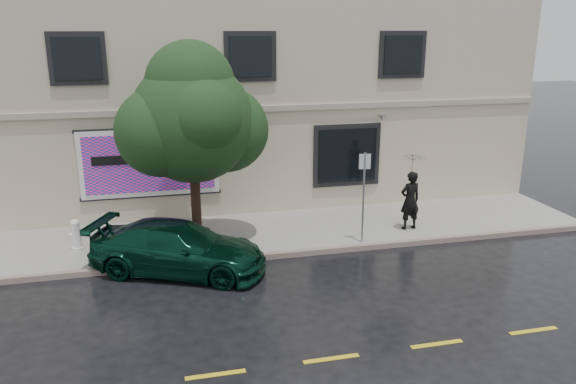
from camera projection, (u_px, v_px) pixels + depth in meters
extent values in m
plane|color=black|center=(288.00, 281.00, 13.93)|extent=(90.00, 90.00, 0.00)
cube|color=#9E9B95|center=(263.00, 233.00, 16.94)|extent=(20.00, 3.50, 0.15)
cube|color=gray|center=(276.00, 255.00, 15.31)|extent=(20.00, 0.18, 0.16)
cube|color=gold|center=(331.00, 359.00, 10.67)|extent=(19.00, 0.12, 0.01)
cube|color=#B7AB93|center=(233.00, 97.00, 21.34)|extent=(20.00, 8.00, 7.00)
cube|color=#9E9984|center=(251.00, 109.00, 17.54)|extent=(20.00, 0.12, 0.18)
cube|color=black|center=(347.00, 155.00, 18.72)|extent=(2.30, 0.10, 2.10)
cube|color=black|center=(347.00, 156.00, 18.67)|extent=(2.00, 0.05, 1.80)
cube|color=black|center=(77.00, 59.00, 15.92)|extent=(1.30, 0.05, 1.20)
cube|color=black|center=(251.00, 57.00, 17.03)|extent=(1.30, 0.05, 1.20)
cube|color=black|center=(403.00, 55.00, 18.15)|extent=(1.30, 0.05, 1.20)
cube|color=white|center=(150.00, 163.00, 17.24)|extent=(4.20, 0.06, 2.10)
cube|color=#FF3898|center=(150.00, 163.00, 17.20)|extent=(3.90, 0.04, 1.80)
cube|color=black|center=(152.00, 195.00, 17.56)|extent=(4.30, 0.10, 0.10)
cube|color=black|center=(147.00, 129.00, 16.97)|extent=(4.30, 0.10, 0.10)
cube|color=black|center=(150.00, 159.00, 17.13)|extent=(3.40, 0.02, 0.28)
imported|color=black|center=(178.00, 248.00, 14.29)|extent=(4.91, 3.65, 1.31)
imported|color=black|center=(410.00, 200.00, 16.87)|extent=(0.71, 0.52, 1.80)
imported|color=black|center=(413.00, 161.00, 16.53)|extent=(1.13, 1.13, 0.66)
cylinder|color=black|center=(196.00, 203.00, 15.46)|extent=(0.27, 0.27, 2.48)
sphere|color=black|center=(192.00, 121.00, 14.81)|extent=(3.27, 3.27, 3.27)
cylinder|color=silver|center=(78.00, 248.00, 15.50)|extent=(0.34, 0.34, 0.09)
cylinder|color=silver|center=(77.00, 236.00, 15.40)|extent=(0.25, 0.25, 0.63)
sphere|color=silver|center=(75.00, 224.00, 15.29)|extent=(0.25, 0.25, 0.25)
cylinder|color=silver|center=(76.00, 235.00, 15.39)|extent=(0.36, 0.11, 0.11)
cylinder|color=gray|center=(363.00, 198.00, 15.68)|extent=(0.06, 0.06, 2.62)
cube|color=silver|center=(365.00, 162.00, 15.38)|extent=(0.32, 0.07, 0.42)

